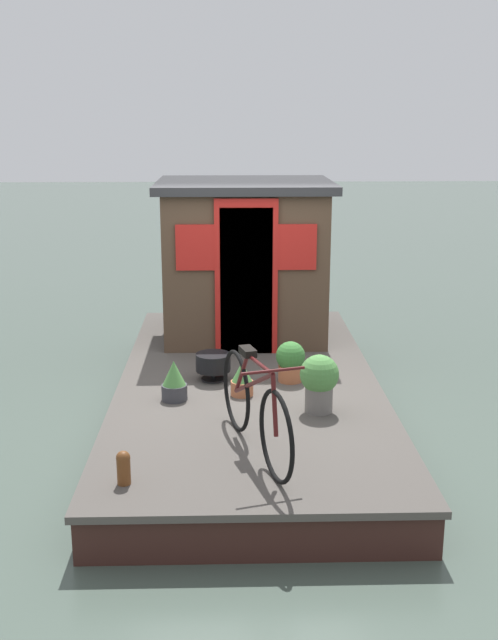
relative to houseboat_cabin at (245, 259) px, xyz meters
The scene contains 10 objects.
ground_plane 2.22m from the houseboat_cabin, behind, with size 60.00×60.00×0.00m, color #47564C.
houseboat_deck 2.10m from the houseboat_cabin, behind, with size 5.68×2.71×0.42m.
houseboat_cabin is the anchor object (origin of this frame).
bicycle 3.60m from the houseboat_cabin, behind, with size 1.70×0.63×0.87m.
potted_plant_mint 2.35m from the houseboat_cabin, behind, with size 0.22×0.22×0.34m.
potted_plant_thyme 2.55m from the houseboat_cabin, 162.24° to the left, with size 0.25×0.25×0.40m.
potted_plant_sage 2.00m from the houseboat_cabin, 166.39° to the right, with size 0.31×0.31×0.43m.
potted_plant_fern 2.80m from the houseboat_cabin, 166.53° to the right, with size 0.37×0.37×0.55m.
charcoal_grill 1.95m from the houseboat_cabin, 167.98° to the left, with size 0.37×0.37×0.29m.
mooring_bollard 4.28m from the houseboat_cabin, 166.17° to the left, with size 0.11×0.11×0.27m.
Camera 1 is at (-7.64, 0.21, 3.11)m, focal length 43.02 mm.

